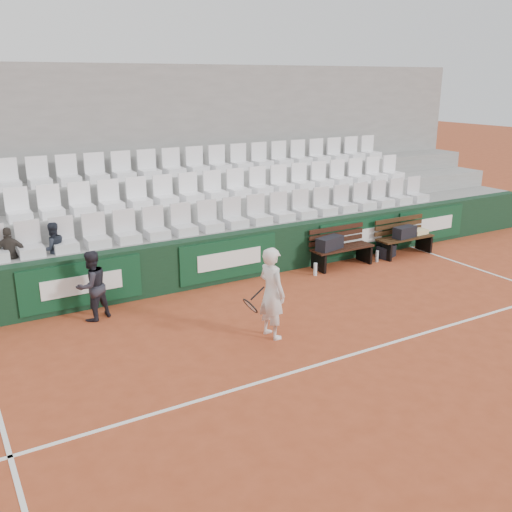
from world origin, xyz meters
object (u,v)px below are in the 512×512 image
Objects in this scene: sports_bag_ground at (386,252)px; spectator_b at (7,231)px; water_bottle_near at (315,269)px; ball_kid at (92,286)px; bench_left at (342,257)px; water_bottle_far at (377,256)px; sports_bag_right at (405,232)px; tennis_player at (272,293)px; sports_bag_left at (330,243)px; bench_right at (404,246)px; spectator_c at (51,225)px.

spectator_b reaches higher than sports_bag_ground.
water_bottle_near is 0.22× the size of ball_kid.
water_bottle_far is (0.90, -0.16, -0.09)m from bench_left.
spectator_b reaches higher than water_bottle_far.
bench_left is 2.60× the size of sports_bag_right.
tennis_player is 1.22× the size of ball_kid.
tennis_player is at bearing -153.41° from sports_bag_ground.
bench_left is 1.82m from sports_bag_right.
sports_bag_left is at bearing 176.88° from sports_bag_right.
bench_right is 8.76m from spectator_b.
water_bottle_far is 7.15m from spectator_c.
sports_bag_right is at bearing 3.39° from water_bottle_far.
water_bottle_near is at bearing -174.43° from sports_bag_ground.
tennis_player is at bearing 115.08° from ball_kid.
spectator_c is at bearing 166.93° from water_bottle_near.
spectator_c is at bearing 172.39° from bench_right.
sports_bag_right is (1.78, -0.11, 0.36)m from bench_left.
sports_bag_ground is (1.69, -0.01, -0.45)m from sports_bag_left.
ball_kid is (-7.43, -0.05, 0.04)m from sports_bag_right.
water_bottle_near is at bearing 157.33° from spectator_c.
bench_left is 0.51m from sports_bag_left.
ball_kid reaches higher than water_bottle_far.
bench_right is at bearing 2.93° from water_bottle_near.
bench_right is 5.63× the size of water_bottle_far.
spectator_b is at bearing 172.78° from sports_bag_right.
sports_bag_right reaches higher than bench_left.
ball_kid reaches higher than sports_bag_left.
sports_bag_ground is at bearing 20.61° from water_bottle_far.
sports_bag_right reaches higher than water_bottle_near.
bench_right is 2.60× the size of sports_bag_right.
spectator_b is 0.74m from spectator_c.
water_bottle_far is 0.21× the size of ball_kid.
water_bottle_far is 0.26× the size of spectator_b.
sports_bag_left is at bearing 178.33° from bench_left.
bench_right is (1.84, -0.07, 0.00)m from bench_left.
sports_bag_right is at bearing 2.30° from water_bottle_near.
spectator_b is (-6.76, 0.98, 1.28)m from bench_left.
water_bottle_near is at bearing -157.34° from sports_bag_left.
sports_bag_left reaches higher than sports_bag_right.
water_bottle_near is 0.27× the size of spectator_b.
spectator_c reaches higher than sports_bag_right.
ball_kid reaches higher than bench_left.
sports_bag_ground is 1.73× the size of water_bottle_far.
water_bottle_near is (-2.23, -0.22, -0.00)m from sports_bag_ground.
bench_right is 1.47× the size of spectator_b.
bench_right is 2.23m from sports_bag_left.
ball_kid is (-6.98, -0.16, 0.49)m from sports_bag_ground.
spectator_b is at bearing 136.21° from tennis_player.
water_bottle_near is (-2.73, -0.14, -0.09)m from bench_right.
bench_right reaches higher than sports_bag_ground.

